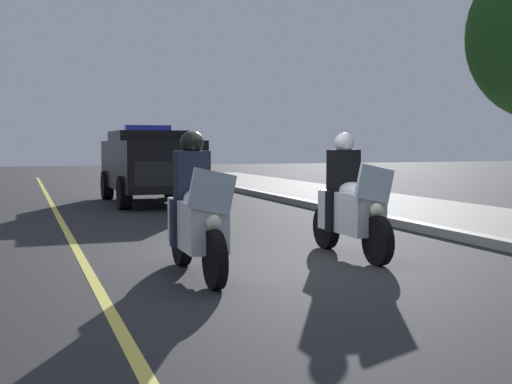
{
  "coord_description": "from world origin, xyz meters",
  "views": [
    {
      "loc": [
        7.92,
        -3.06,
        1.57
      ],
      "look_at": [
        -0.6,
        0.0,
        0.9
      ],
      "focal_mm": 46.26,
      "sensor_mm": 36.0,
      "label": 1
    }
  ],
  "objects_px": {
    "police_motorcycle_lead_right": "(350,206)",
    "police_suv": "(149,163)",
    "police_motorcycle_lead_left": "(196,217)",
    "cyclist_background": "(201,165)"
  },
  "relations": [
    {
      "from": "police_motorcycle_lead_right",
      "to": "police_suv",
      "type": "xyz_separation_m",
      "value": [
        -9.19,
        -1.08,
        0.37
      ]
    },
    {
      "from": "police_motorcycle_lead_right",
      "to": "police_motorcycle_lead_left",
      "type": "bearing_deg",
      "value": -75.23
    },
    {
      "from": "police_motorcycle_lead_right",
      "to": "cyclist_background",
      "type": "distance_m",
      "value": 13.36
    },
    {
      "from": "cyclist_background",
      "to": "police_suv",
      "type": "bearing_deg",
      "value": -31.47
    },
    {
      "from": "police_motorcycle_lead_right",
      "to": "cyclist_background",
      "type": "relative_size",
      "value": 1.22
    },
    {
      "from": "police_motorcycle_lead_left",
      "to": "police_motorcycle_lead_right",
      "type": "relative_size",
      "value": 1.0
    },
    {
      "from": "police_suv",
      "to": "cyclist_background",
      "type": "relative_size",
      "value": 2.79
    },
    {
      "from": "police_motorcycle_lead_left",
      "to": "police_motorcycle_lead_right",
      "type": "bearing_deg",
      "value": 104.77
    },
    {
      "from": "police_motorcycle_lead_right",
      "to": "police_suv",
      "type": "bearing_deg",
      "value": -173.28
    },
    {
      "from": "police_suv",
      "to": "cyclist_background",
      "type": "xyz_separation_m",
      "value": [
        -4.1,
        2.51,
        -0.22
      ]
    }
  ]
}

